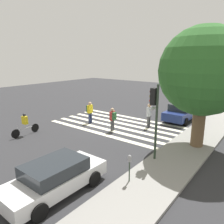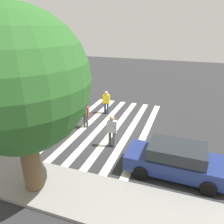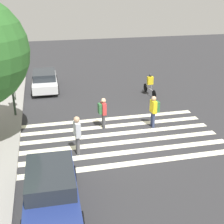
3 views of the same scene
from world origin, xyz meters
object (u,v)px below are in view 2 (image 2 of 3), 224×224
at_px(pedestrian_adult_tall_backpack, 85,113).
at_px(street_tree, 18,83).
at_px(pedestrian_adult_blue_shirt, 112,130).
at_px(pedestrian_child_with_backpack, 107,100).
at_px(car_parked_far_curb, 176,160).
at_px(cyclist_far_lane, 60,91).

bearing_deg(pedestrian_adult_tall_backpack, street_tree, -89.81).
height_order(pedestrian_adult_blue_shirt, pedestrian_child_with_backpack, pedestrian_adult_blue_shirt).
bearing_deg(street_tree, pedestrian_adult_blue_shirt, -113.72).
bearing_deg(pedestrian_adult_tall_backpack, pedestrian_adult_blue_shirt, -39.74).
relative_size(pedestrian_adult_blue_shirt, car_parked_far_curb, 0.42).
relative_size(pedestrian_child_with_backpack, cyclist_far_lane, 0.82).
height_order(street_tree, pedestrian_adult_blue_shirt, street_tree).
bearing_deg(car_parked_far_curb, pedestrian_child_with_backpack, -45.12).
bearing_deg(pedestrian_adult_blue_shirt, cyclist_far_lane, 131.09).
distance_m(pedestrian_adult_blue_shirt, cyclist_far_lane, 9.08).
bearing_deg(car_parked_far_curb, cyclist_far_lane, -33.61).
xyz_separation_m(street_tree, cyclist_far_lane, (5.03, -10.14, -3.65)).
xyz_separation_m(cyclist_far_lane, car_parked_far_curb, (-10.38, 7.25, -0.10)).
bearing_deg(pedestrian_adult_blue_shirt, street_tree, -122.06).
height_order(street_tree, car_parked_far_curb, street_tree).
height_order(pedestrian_adult_blue_shirt, cyclist_far_lane, pedestrian_adult_blue_shirt).
bearing_deg(pedestrian_adult_blue_shirt, car_parked_far_curb, -29.48).
distance_m(street_tree, pedestrian_child_with_backpack, 9.31).
bearing_deg(pedestrian_child_with_backpack, cyclist_far_lane, -21.76).
relative_size(pedestrian_adult_blue_shirt, cyclist_far_lane, 0.85).
xyz_separation_m(pedestrian_child_with_backpack, pedestrian_adult_tall_backpack, (0.44, 2.73, -0.03)).
xyz_separation_m(pedestrian_adult_tall_backpack, car_parked_far_curb, (-5.91, 3.01, -0.24)).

